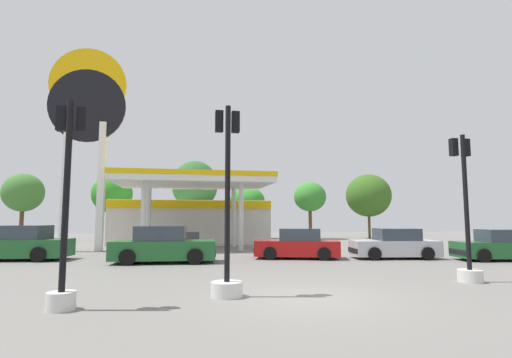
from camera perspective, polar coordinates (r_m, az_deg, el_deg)
The scene contains 17 objects.
ground_plane at distance 10.36m, azimuth 7.73°, elevation -16.70°, with size 90.00×90.00×0.00m, color slate.
gas_station at distance 32.19m, azimuth -9.49°, elevation -5.54°, with size 12.23×13.69×4.82m.
station_pole_sign at distance 26.84m, azimuth -23.45°, elevation 8.04°, with size 4.62×0.56×12.72m.
car_0 at distance 18.32m, azimuth -13.30°, elevation -9.49°, with size 4.70×2.34×1.64m.
car_1 at distance 20.85m, azimuth 19.52°, elevation -9.04°, with size 4.35×2.36×1.48m.
car_2 at distance 19.80m, azimuth 6.05°, elevation -9.53°, with size 4.45×2.84×1.48m.
car_3 at distance 22.01m, azimuth -31.26°, elevation -8.15°, with size 4.82×2.57×1.65m.
car_4 at distance 22.07m, azimuth 32.07°, elevation -8.32°, with size 4.34×2.47×1.46m.
traffic_signal_0 at distance 9.68m, azimuth -26.04°, elevation -6.25°, with size 0.65×0.66×4.63m.
traffic_signal_1 at distance 10.18m, azimuth -4.24°, elevation -8.46°, with size 0.80×0.80×4.94m.
traffic_signal_2 at distance 14.14m, azimuth 28.38°, elevation -6.95°, with size 0.74×0.74×4.66m.
tree_0 at distance 40.41m, azimuth -30.81°, elevation -1.74°, with size 3.47×3.47×5.98m.
tree_1 at distance 37.38m, azimuth -20.24°, elevation -2.08°, with size 3.56×3.56×5.85m.
tree_2 at distance 36.92m, azimuth -8.89°, elevation -0.89°, with size 4.24×4.24×7.35m.
tree_3 at distance 39.43m, azimuth -1.28°, elevation -3.27°, with size 3.52×3.52×5.17m.
tree_4 at distance 38.85m, azimuth 7.87°, elevation -2.61°, with size 3.15×3.15×5.57m.
tree_5 at distance 41.23m, azimuth 16.07°, elevation -2.33°, with size 4.50×4.50×6.46m.
Camera 1 is at (-3.16, -9.66, 1.96)m, focal length 27.44 mm.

